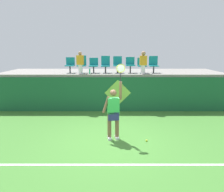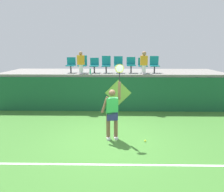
# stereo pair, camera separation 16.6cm
# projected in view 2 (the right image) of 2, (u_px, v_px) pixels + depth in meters

# --- Properties ---
(ground_plane) EXTENTS (40.00, 40.00, 0.00)m
(ground_plane) POSITION_uv_depth(u_px,v_px,m) (111.00, 141.00, 6.96)
(ground_plane) COLOR #3D752D
(court_back_wall) EXTENTS (11.46, 0.20, 1.67)m
(court_back_wall) POSITION_uv_depth(u_px,v_px,m) (112.00, 94.00, 10.14)
(court_back_wall) COLOR #195633
(court_back_wall) RESTS_ON ground_plane
(spectator_platform) EXTENTS (11.46, 2.98, 0.12)m
(spectator_platform) POSITION_uv_depth(u_px,v_px,m) (113.00, 72.00, 11.35)
(spectator_platform) COLOR gray
(spectator_platform) RESTS_ON court_back_wall
(court_baseline_stripe) EXTENTS (10.32, 0.08, 0.01)m
(court_baseline_stripe) POSITION_uv_depth(u_px,v_px,m) (109.00, 165.00, 5.52)
(court_baseline_stripe) COLOR white
(court_baseline_stripe) RESTS_ON ground_plane
(tennis_player) EXTENTS (0.75, 0.32, 2.52)m
(tennis_player) POSITION_uv_depth(u_px,v_px,m) (112.00, 111.00, 6.90)
(tennis_player) COLOR white
(tennis_player) RESTS_ON ground_plane
(tennis_ball) EXTENTS (0.07, 0.07, 0.07)m
(tennis_ball) POSITION_uv_depth(u_px,v_px,m) (145.00, 141.00, 6.87)
(tennis_ball) COLOR #D1E533
(tennis_ball) RESTS_ON ground_plane
(water_bottle) EXTENTS (0.07, 0.07, 0.26)m
(water_bottle) POSITION_uv_depth(u_px,v_px,m) (90.00, 71.00, 10.08)
(water_bottle) COLOR #26B272
(water_bottle) RESTS_ON spectator_platform
(stadium_chair_0) EXTENTS (0.44, 0.42, 0.78)m
(stadium_chair_0) POSITION_uv_depth(u_px,v_px,m) (71.00, 64.00, 10.59)
(stadium_chair_0) COLOR #38383D
(stadium_chair_0) RESTS_ON spectator_platform
(stadium_chair_1) EXTENTS (0.44, 0.42, 0.86)m
(stadium_chair_1) POSITION_uv_depth(u_px,v_px,m) (82.00, 64.00, 10.59)
(stadium_chair_1) COLOR #38383D
(stadium_chair_1) RESTS_ON spectator_platform
(stadium_chair_2) EXTENTS (0.44, 0.42, 0.75)m
(stadium_chair_2) POSITION_uv_depth(u_px,v_px,m) (94.00, 65.00, 10.58)
(stadium_chair_2) COLOR #38383D
(stadium_chair_2) RESTS_ON spectator_platform
(stadium_chair_3) EXTENTS (0.44, 0.42, 0.84)m
(stadium_chair_3) POSITION_uv_depth(u_px,v_px,m) (106.00, 64.00, 10.57)
(stadium_chair_3) COLOR #38383D
(stadium_chair_3) RESTS_ON spectator_platform
(stadium_chair_4) EXTENTS (0.44, 0.42, 0.83)m
(stadium_chair_4) POSITION_uv_depth(u_px,v_px,m) (118.00, 64.00, 10.55)
(stadium_chair_4) COLOR #38383D
(stadium_chair_4) RESTS_ON spectator_platform
(stadium_chair_5) EXTENTS (0.44, 0.42, 0.79)m
(stadium_chair_5) POSITION_uv_depth(u_px,v_px,m) (131.00, 64.00, 10.54)
(stadium_chair_5) COLOR #38383D
(stadium_chair_5) RESTS_ON spectator_platform
(stadium_chair_6) EXTENTS (0.44, 0.42, 0.75)m
(stadium_chair_6) POSITION_uv_depth(u_px,v_px,m) (143.00, 65.00, 10.53)
(stadium_chair_6) COLOR #38383D
(stadium_chair_6) RESTS_ON spectator_platform
(stadium_chair_7) EXTENTS (0.44, 0.42, 0.84)m
(stadium_chair_7) POSITION_uv_depth(u_px,v_px,m) (154.00, 64.00, 10.52)
(stadium_chair_7) COLOR #38383D
(stadium_chair_7) RESTS_ON spectator_platform
(spectator_0) EXTENTS (0.34, 0.21, 1.08)m
(spectator_0) POSITION_uv_depth(u_px,v_px,m) (144.00, 62.00, 10.09)
(spectator_0) COLOR white
(spectator_0) RESTS_ON spectator_platform
(spectator_1) EXTENTS (0.34, 0.20, 1.07)m
(spectator_1) POSITION_uv_depth(u_px,v_px,m) (81.00, 62.00, 10.11)
(spectator_1) COLOR white
(spectator_1) RESTS_ON spectator_platform
(wall_signage_mount) EXTENTS (1.27, 0.01, 1.56)m
(wall_signage_mount) POSITION_uv_depth(u_px,v_px,m) (118.00, 111.00, 10.22)
(wall_signage_mount) COLOR #195633
(wall_signage_mount) RESTS_ON ground_plane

